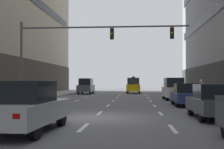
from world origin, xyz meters
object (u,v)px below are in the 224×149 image
taxi_driving_1 (133,86)px  car_parked_3 (174,89)px  car_parked_1 (213,102)px  traffic_signal_0 (82,42)px  car_driving_0 (26,107)px  car_parked_2 (186,95)px  pedestrian_1 (201,88)px  car_driving_2 (86,86)px

taxi_driving_1 → car_parked_3: bearing=-76.2°
car_parked_1 → traffic_signal_0: (-7.48, 8.45, 3.89)m
car_driving_0 → car_parked_2: car_driving_0 is taller
pedestrian_1 → taxi_driving_1: bearing=106.9°
traffic_signal_0 → pedestrian_1: traffic_signal_0 is taller
car_parked_2 → car_parked_3: (0.00, 6.69, 0.23)m
car_parked_3 → traffic_signal_0: traffic_signal_0 is taller
car_driving_2 → car_parked_2: bearing=-61.9°
taxi_driving_1 → car_parked_1: (3.75, -29.01, -0.33)m
car_driving_0 → car_parked_1: 8.17m
taxi_driving_1 → car_driving_0: bearing=-95.9°
car_driving_2 → traffic_signal_0: (2.61, -17.43, 3.62)m
car_driving_2 → pedestrian_1: (11.89, -15.18, 0.09)m
car_driving_0 → car_parked_1: (7.14, 3.98, -0.07)m
car_parked_1 → car_parked_3: 13.71m
car_driving_2 → pedestrian_1: car_driving_2 is taller
car_parked_1 → traffic_signal_0: 11.94m
traffic_signal_0 → taxi_driving_1: bearing=79.7°
car_parked_1 → car_parked_2: size_ratio=1.00×
car_driving_2 → pedestrian_1: 19.28m
taxi_driving_1 → car_parked_2: taxi_driving_1 is taller
car_driving_0 → traffic_signal_0: 13.01m
car_driving_2 → car_parked_3: 15.80m
taxi_driving_1 → pedestrian_1: size_ratio=2.66×
car_driving_2 → traffic_signal_0: traffic_signal_0 is taller
car_parked_3 → car_driving_2: bearing=129.7°
car_driving_2 → pedestrian_1: bearing=-51.9°
car_parked_2 → traffic_signal_0: (-7.48, 1.43, 3.90)m
car_driving_2 → car_parked_3: (10.09, -12.17, -0.04)m
car_parked_3 → traffic_signal_0: 9.85m
car_parked_1 → traffic_signal_0: traffic_signal_0 is taller
car_parked_3 → traffic_signal_0: bearing=-144.9°
taxi_driving_1 → traffic_signal_0: 21.19m
car_driving_2 → traffic_signal_0: 17.99m
car_driving_2 → car_parked_1: 27.78m
car_driving_0 → car_parked_2: 13.11m
car_parked_1 → traffic_signal_0: bearing=131.5°
car_parked_1 → car_driving_0: bearing=-150.9°
taxi_driving_1 → car_parked_2: 22.31m
car_parked_2 → car_parked_3: 6.70m
car_parked_2 → car_driving_0: bearing=-123.0°
car_parked_1 → traffic_signal_0: size_ratio=0.33×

